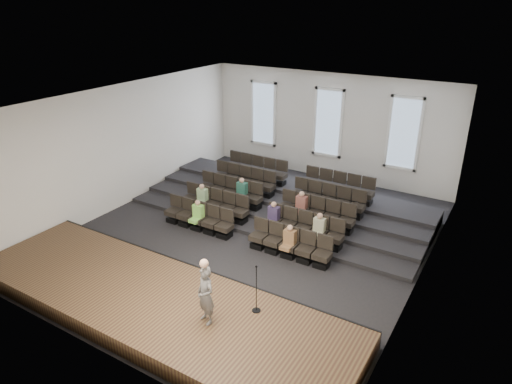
% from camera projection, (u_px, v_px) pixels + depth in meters
% --- Properties ---
extents(ground, '(14.00, 14.00, 0.00)m').
position_uv_depth(ground, '(250.00, 235.00, 16.86)').
color(ground, black).
rests_on(ground, ground).
extents(ceiling, '(12.00, 14.00, 0.02)m').
position_uv_depth(ceiling, '(249.00, 100.00, 14.88)').
color(ceiling, white).
rests_on(ceiling, ground).
extents(wall_back, '(12.00, 0.04, 5.00)m').
position_uv_depth(wall_back, '(328.00, 127.00, 21.39)').
color(wall_back, silver).
rests_on(wall_back, ground).
extents(wall_front, '(12.00, 0.04, 5.00)m').
position_uv_depth(wall_front, '(86.00, 266.00, 10.35)').
color(wall_front, silver).
rests_on(wall_front, ground).
extents(wall_left, '(0.04, 14.00, 5.00)m').
position_uv_depth(wall_left, '(125.00, 145.00, 18.73)').
color(wall_left, silver).
rests_on(wall_left, ground).
extents(wall_right, '(0.04, 14.00, 5.00)m').
position_uv_depth(wall_right, '(428.00, 211.00, 13.01)').
color(wall_right, silver).
rests_on(wall_right, ground).
extents(stage, '(11.80, 3.60, 0.50)m').
position_uv_depth(stage, '(154.00, 302.00, 12.75)').
color(stage, '#503D22').
rests_on(stage, ground).
extents(stage_lip, '(11.80, 0.06, 0.52)m').
position_uv_depth(stage_lip, '(193.00, 272.00, 14.14)').
color(stage_lip, black).
rests_on(stage_lip, ground).
extents(risers, '(11.80, 4.80, 0.60)m').
position_uv_depth(risers, '(289.00, 200.00, 19.28)').
color(risers, black).
rests_on(risers, ground).
extents(seating_rows, '(6.80, 4.70, 1.67)m').
position_uv_depth(seating_rows, '(271.00, 204.00, 17.80)').
color(seating_rows, black).
rests_on(seating_rows, ground).
extents(windows, '(8.44, 0.10, 3.24)m').
position_uv_depth(windows, '(328.00, 123.00, 21.26)').
color(windows, white).
rests_on(windows, wall_back).
extents(audience, '(5.45, 2.64, 1.10)m').
position_uv_depth(audience, '(259.00, 211.00, 16.84)').
color(audience, '#86D555').
rests_on(audience, seating_rows).
extents(speaker, '(0.67, 0.56, 1.58)m').
position_uv_depth(speaker, '(206.00, 295.00, 11.33)').
color(speaker, '#5C5957').
rests_on(speaker, stage).
extents(mic_stand, '(0.23, 0.23, 1.40)m').
position_uv_depth(mic_stand, '(256.00, 298.00, 11.86)').
color(mic_stand, black).
rests_on(mic_stand, stage).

